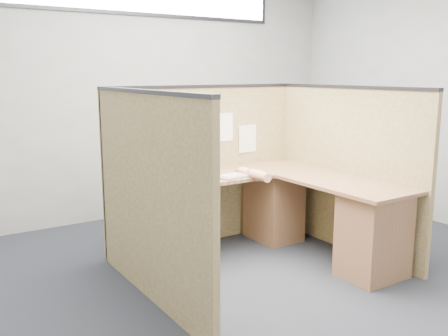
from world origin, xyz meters
TOP-DOWN VIEW (x-y plane):
  - floor at (0.00, 0.00)m, footprint 5.00×5.00m
  - wall_back at (0.00, 2.25)m, footprint 5.00×0.00m
  - cubicle_partitions at (0.00, 0.43)m, footprint 2.06×1.83m
  - l_desk at (0.18, 0.29)m, footprint 1.95×1.75m
  - laptop at (-0.66, 0.83)m, footprint 0.36×0.37m
  - keyboard at (0.08, 0.48)m, footprint 0.48×0.23m
  - mouse at (0.11, 0.51)m, footprint 0.12×0.08m
  - hand_forearm at (0.12, 0.36)m, footprint 0.12×0.42m
  - blue_poster at (-0.87, 0.97)m, footprint 0.19×0.03m
  - american_flag at (-0.26, 0.96)m, footprint 0.22×0.01m
  - file_holder at (-0.01, 0.94)m, footprint 0.27×0.05m
  - paper_left at (0.20, 0.97)m, footprint 0.21×0.01m
  - paper_right at (0.49, 0.97)m, footprint 0.22×0.02m

SIDE VIEW (x-z plane):
  - floor at x=0.00m, z-range 0.00..0.00m
  - l_desk at x=0.18m, z-range 0.03..0.76m
  - keyboard at x=0.08m, z-range 0.73..0.76m
  - mouse at x=0.11m, z-range 0.73..0.78m
  - cubicle_partitions at x=0.00m, z-range 0.00..1.53m
  - hand_forearm at x=0.12m, z-range 0.73..0.81m
  - laptop at x=-0.66m, z-range 0.67..0.90m
  - paper_right at x=0.49m, z-range 0.85..1.13m
  - paper_left at x=0.20m, z-range 0.98..1.26m
  - file_holder at x=-0.01m, z-range 0.98..1.33m
  - american_flag at x=-0.26m, z-range 1.03..1.40m
  - blue_poster at x=-0.87m, z-range 1.21..1.47m
  - wall_back at x=0.00m, z-range -1.10..3.90m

